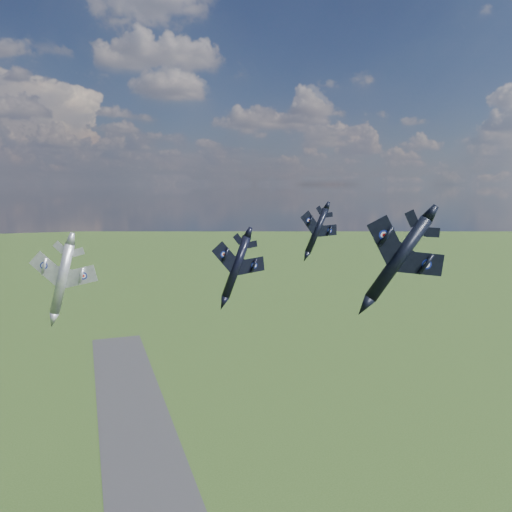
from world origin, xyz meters
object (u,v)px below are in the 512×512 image
object	(u,v)px
jet_right_navy	(398,259)
jet_high_navy	(317,231)
jet_lead_navy	(236,267)
jet_left_silver	(62,279)

from	to	relation	value
jet_right_navy	jet_high_navy	xyz separation A→B (m)	(8.81, 38.90, -0.40)
jet_lead_navy	jet_left_silver	xyz separation A→B (m)	(-24.26, -3.07, 0.26)
jet_lead_navy	jet_high_navy	xyz separation A→B (m)	(20.98, 15.77, 3.47)
jet_right_navy	jet_left_silver	distance (m)	41.75
jet_right_navy	jet_left_silver	size ratio (longest dim) A/B	1.18
jet_right_navy	jet_high_navy	bearing A→B (deg)	95.17
jet_left_silver	jet_right_navy	bearing A→B (deg)	-11.35
jet_high_navy	jet_right_navy	bearing A→B (deg)	-104.73
jet_high_navy	jet_lead_navy	bearing A→B (deg)	-145.04
jet_lead_navy	jet_right_navy	xyz separation A→B (m)	(12.18, -23.12, 3.87)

